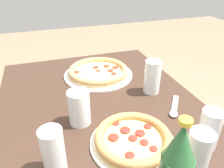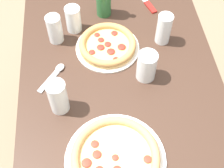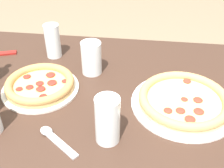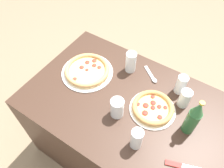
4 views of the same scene
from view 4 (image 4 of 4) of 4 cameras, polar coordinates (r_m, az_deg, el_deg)
ground_plane at (r=1.95m, az=2.51°, el=-16.51°), size 8.00×8.00×0.00m
table at (r=1.61m, az=2.96°, el=-11.75°), size 1.20×0.79×0.73m
pizza_veggie at (r=1.43m, az=-6.51°, el=3.54°), size 0.34×0.34×0.04m
pizza_margherita at (r=1.27m, az=10.59°, el=-6.17°), size 0.27×0.27×0.04m
glass_lemonade at (r=1.31m, az=18.40°, el=-3.68°), size 0.07×0.07×0.12m
glass_red_wine at (r=1.36m, az=17.51°, el=-0.31°), size 0.06×0.06×0.13m
glass_iced_tea at (r=1.20m, az=1.33°, el=-6.34°), size 0.08×0.08×0.12m
glass_cola at (r=1.12m, az=6.42°, el=-14.11°), size 0.06×0.06×0.14m
glass_mango_juice at (r=1.41m, az=4.91°, el=5.51°), size 0.07×0.07×0.14m
beer_bottle at (r=1.17m, az=20.54°, el=-8.22°), size 0.07×0.07×0.26m
knife at (r=1.18m, az=18.34°, el=-19.83°), size 0.20×0.09×0.01m
spoon at (r=1.43m, az=10.46°, el=1.84°), size 0.14×0.11×0.01m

